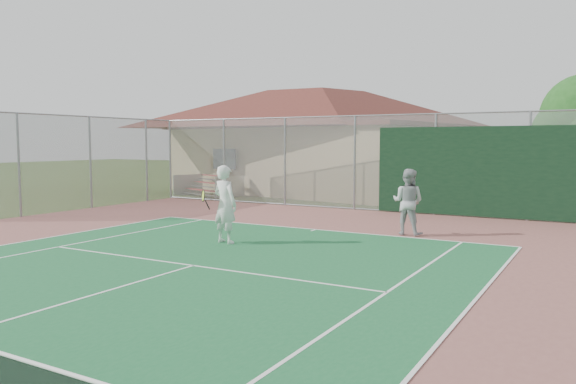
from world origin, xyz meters
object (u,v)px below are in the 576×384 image
Objects in this scene: bleachers at (208,185)px; player_white_front at (225,205)px; player_grey_back at (408,203)px; clubhouse at (316,131)px.

player_white_front reaches higher than bleachers.
player_grey_back reaches higher than bleachers.
player_grey_back is at bearing -8.36° from bleachers.
clubhouse is 8.07× the size of player_white_front.
player_white_front is (8.24, -9.90, 0.45)m from bleachers.
player_white_front is at bearing -30.15° from bleachers.
clubhouse reaches higher than player_grey_back.
clubhouse is 6.55m from bleachers.
bleachers is (-3.13, -5.12, -2.62)m from clubhouse.
bleachers is 13.38m from player_grey_back.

